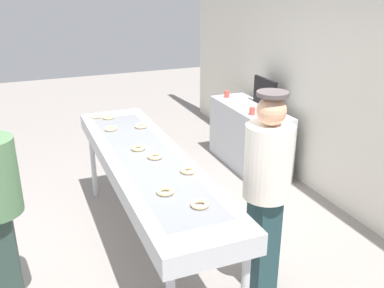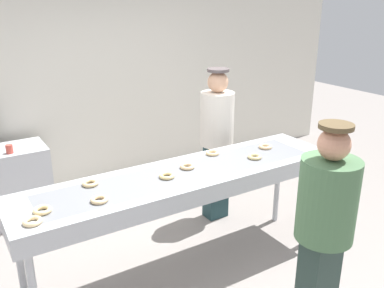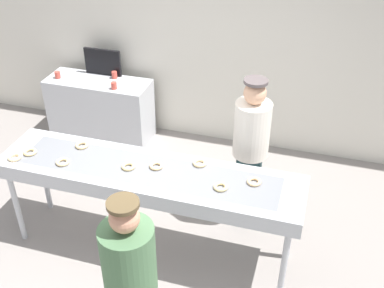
# 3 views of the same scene
# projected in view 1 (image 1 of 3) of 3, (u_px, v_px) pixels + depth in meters

# --- Properties ---
(ground_plane) EXTENTS (16.00, 16.00, 0.00)m
(ground_plane) POSITION_uv_depth(u_px,v_px,m) (150.00, 253.00, 4.10)
(ground_plane) COLOR gray
(back_wall) EXTENTS (8.00, 0.12, 3.29)m
(back_wall) POSITION_uv_depth(u_px,v_px,m) (365.00, 62.00, 4.31)
(back_wall) COLOR silver
(back_wall) RESTS_ON ground
(fryer_conveyor) EXTENTS (2.87, 0.68, 0.99)m
(fryer_conveyor) POSITION_uv_depth(u_px,v_px,m) (146.00, 165.00, 3.77)
(fryer_conveyor) COLOR #B7BABF
(fryer_conveyor) RESTS_ON ground
(plain_donut_0) EXTENTS (0.18, 0.18, 0.03)m
(plain_donut_0) POSITION_uv_depth(u_px,v_px,m) (200.00, 204.00, 2.93)
(plain_donut_0) COLOR #F6C890
(plain_donut_0) RESTS_ON fryer_conveyor
(plain_donut_1) EXTENTS (0.15, 0.15, 0.03)m
(plain_donut_1) POSITION_uv_depth(u_px,v_px,m) (165.00, 191.00, 3.11)
(plain_donut_1) COLOR #E6CC89
(plain_donut_1) RESTS_ON fryer_conveyor
(plain_donut_2) EXTENTS (0.16, 0.16, 0.03)m
(plain_donut_2) POSITION_uv_depth(u_px,v_px,m) (188.00, 170.00, 3.44)
(plain_donut_2) COLOR #F7CD8E
(plain_donut_2) RESTS_ON fryer_conveyor
(plain_donut_3) EXTENTS (0.18, 0.18, 0.03)m
(plain_donut_3) POSITION_uv_depth(u_px,v_px,m) (141.00, 126.00, 4.45)
(plain_donut_3) COLOR #ECC689
(plain_donut_3) RESTS_ON fryer_conveyor
(plain_donut_4) EXTENTS (0.15, 0.15, 0.03)m
(plain_donut_4) POSITION_uv_depth(u_px,v_px,m) (108.00, 117.00, 4.73)
(plain_donut_4) COLOR #F3D08D
(plain_donut_4) RESTS_ON fryer_conveyor
(plain_donut_5) EXTENTS (0.15, 0.15, 0.03)m
(plain_donut_5) POSITION_uv_depth(u_px,v_px,m) (155.00, 156.00, 3.70)
(plain_donut_5) COLOR #ECC48C
(plain_donut_5) RESTS_ON fryer_conveyor
(plain_donut_6) EXTENTS (0.17, 0.17, 0.03)m
(plain_donut_6) POSITION_uv_depth(u_px,v_px,m) (138.00, 148.00, 3.89)
(plain_donut_6) COLOR #EDCC84
(plain_donut_6) RESTS_ON fryer_conveyor
(plain_donut_7) EXTENTS (0.14, 0.14, 0.03)m
(plain_donut_7) POSITION_uv_depth(u_px,v_px,m) (111.00, 128.00, 4.38)
(plain_donut_7) COLOR #F2CB91
(plain_donut_7) RESTS_ON fryer_conveyor
(plain_donut_8) EXTENTS (0.17, 0.17, 0.03)m
(plain_donut_8) POSITION_uv_depth(u_px,v_px,m) (96.00, 116.00, 4.76)
(plain_donut_8) COLOR beige
(plain_donut_8) RESTS_ON fryer_conveyor
(worker_baker) EXTENTS (0.36, 0.36, 1.69)m
(worker_baker) POSITION_uv_depth(u_px,v_px,m) (266.00, 184.00, 3.28)
(worker_baker) COLOR #1E3B3F
(worker_baker) RESTS_ON ground
(prep_counter) EXTENTS (1.39, 0.52, 0.84)m
(prep_counter) POSITION_uv_depth(u_px,v_px,m) (249.00, 137.00, 5.83)
(prep_counter) COLOR #B7BABF
(prep_counter) RESTS_ON ground
(paper_cup_0) EXTENTS (0.07, 0.07, 0.09)m
(paper_cup_0) POSITION_uv_depth(u_px,v_px,m) (252.00, 111.00, 5.34)
(paper_cup_0) COLOR #CC4C3F
(paper_cup_0) RESTS_ON prep_counter
(paper_cup_1) EXTENTS (0.07, 0.07, 0.09)m
(paper_cup_1) POSITION_uv_depth(u_px,v_px,m) (267.00, 106.00, 5.55)
(paper_cup_1) COLOR #CC4C3F
(paper_cup_1) RESTS_ON prep_counter
(paper_cup_2) EXTENTS (0.07, 0.07, 0.09)m
(paper_cup_2) POSITION_uv_depth(u_px,v_px,m) (227.00, 94.00, 6.10)
(paper_cup_2) COLOR #CC4C3F
(paper_cup_2) RESTS_ON prep_counter
(menu_display) EXTENTS (0.51, 0.04, 0.36)m
(menu_display) POSITION_uv_depth(u_px,v_px,m) (265.00, 92.00, 5.69)
(menu_display) COLOR black
(menu_display) RESTS_ON prep_counter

